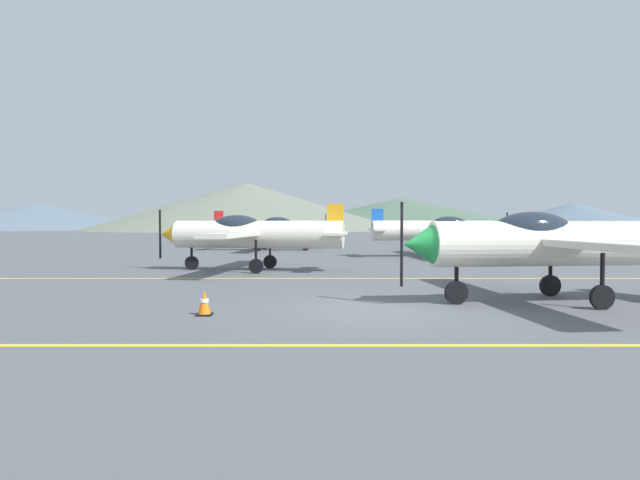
% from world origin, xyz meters
% --- Properties ---
extents(ground_plane, '(400.00, 400.00, 0.00)m').
position_xyz_m(ground_plane, '(0.00, 0.00, 0.00)').
color(ground_plane, '#54565B').
extents(apron_line_near, '(80.00, 0.16, 0.01)m').
position_xyz_m(apron_line_near, '(0.00, -3.83, 0.01)').
color(apron_line_near, yellow).
rests_on(apron_line_near, ground_plane).
extents(apron_line_far, '(80.00, 0.16, 0.01)m').
position_xyz_m(apron_line_far, '(0.00, 7.11, 0.01)').
color(apron_line_far, yellow).
rests_on(apron_line_far, ground_plane).
extents(airplane_near, '(8.40, 9.64, 2.88)m').
position_xyz_m(airplane_near, '(4.95, 1.15, 1.62)').
color(airplane_near, silver).
rests_on(airplane_near, ground_plane).
extents(airplane_mid, '(8.41, 9.64, 2.88)m').
position_xyz_m(airplane_mid, '(-4.30, 10.31, 1.62)').
color(airplane_mid, silver).
rests_on(airplane_mid, ground_plane).
extents(airplane_far, '(8.35, 9.61, 2.88)m').
position_xyz_m(airplane_far, '(5.82, 19.36, 1.62)').
color(airplane_far, silver).
rests_on(airplane_far, ground_plane).
extents(airplane_back, '(8.39, 9.64, 2.88)m').
position_xyz_m(airplane_back, '(-5.06, 26.22, 1.62)').
color(airplane_back, silver).
rests_on(airplane_back, ground_plane).
extents(car_sedan, '(4.01, 4.53, 1.62)m').
position_xyz_m(car_sedan, '(9.74, 31.60, 0.84)').
color(car_sedan, black).
rests_on(car_sedan, ground_plane).
extents(traffic_cone_front, '(0.36, 0.36, 0.59)m').
position_xyz_m(traffic_cone_front, '(-3.98, -0.79, 0.29)').
color(traffic_cone_front, black).
rests_on(traffic_cone_front, ground_plane).
extents(hill_left, '(61.09, 61.09, 6.24)m').
position_xyz_m(hill_left, '(-72.14, 123.78, 3.12)').
color(hill_left, slate).
rests_on(hill_left, ground_plane).
extents(hill_centerleft, '(74.15, 74.15, 11.00)m').
position_xyz_m(hill_centerleft, '(-18.61, 115.78, 5.50)').
color(hill_centerleft, slate).
rests_on(hill_centerleft, ground_plane).
extents(hill_centerright, '(83.01, 83.01, 8.76)m').
position_xyz_m(hill_centerright, '(23.25, 150.66, 4.38)').
color(hill_centerright, '#4C6651').
rests_on(hill_centerright, ground_plane).
extents(hill_right, '(51.97, 51.97, 7.35)m').
position_xyz_m(hill_right, '(73.47, 146.95, 3.67)').
color(hill_right, slate).
rests_on(hill_right, ground_plane).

